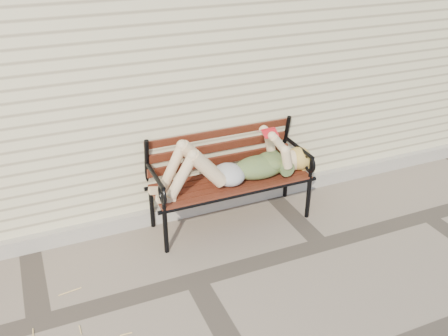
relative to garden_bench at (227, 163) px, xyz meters
name	(u,v)px	position (x,y,z in m)	size (l,w,h in m)	color
ground	(195,280)	(-0.63, -0.79, -0.61)	(80.00, 80.00, 0.00)	#77685B
house_wall	(105,28)	(-0.63, 2.21, 0.89)	(8.00, 4.00, 3.00)	beige
foundation_strip	(161,214)	(-0.63, 0.18, -0.53)	(8.00, 0.10, 0.15)	#ABA49A
garden_bench	(227,163)	(0.00, 0.00, 0.00)	(1.67, 0.67, 1.08)	black
reading_woman	(234,165)	(0.01, -0.13, 0.04)	(1.58, 0.36, 0.50)	#0A3746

